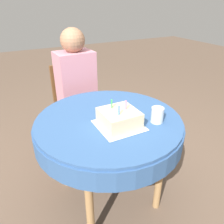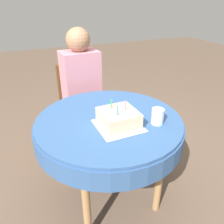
{
  "view_description": "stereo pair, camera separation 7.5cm",
  "coord_description": "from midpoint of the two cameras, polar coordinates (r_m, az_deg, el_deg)",
  "views": [
    {
      "loc": [
        -0.56,
        -1.12,
        1.41
      ],
      "look_at": [
        0.01,
        -0.03,
        0.76
      ],
      "focal_mm": 35.0,
      "sensor_mm": 36.0,
      "label": 1
    },
    {
      "loc": [
        -0.49,
        -1.15,
        1.41
      ],
      "look_at": [
        0.01,
        -0.03,
        0.76
      ],
      "focal_mm": 35.0,
      "sensor_mm": 36.0,
      "label": 2
    }
  ],
  "objects": [
    {
      "name": "ground_plane",
      "position": [
        1.88,
        0.54,
        -20.64
      ],
      "size": [
        12.0,
        12.0,
        0.0
      ],
      "primitive_type": "plane",
      "color": "brown"
    },
    {
      "name": "chair",
      "position": [
        2.24,
        -7.31,
        2.47
      ],
      "size": [
        0.42,
        0.42,
        0.84
      ],
      "rotation": [
        0.0,
        0.0,
        0.04
      ],
      "color": "brown",
      "rests_on": "ground_plane"
    },
    {
      "name": "birthday_cake",
      "position": [
        1.33,
        3.33,
        -1.69
      ],
      "size": [
        0.22,
        0.22,
        0.16
      ],
      "color": "beige",
      "rests_on": "dining_table"
    },
    {
      "name": "person",
      "position": [
        2.06,
        -6.9,
        7.91
      ],
      "size": [
        0.34,
        0.34,
        1.19
      ],
      "rotation": [
        0.0,
        0.0,
        0.04
      ],
      "color": "#9E7051",
      "rests_on": "ground_plane"
    },
    {
      "name": "napkin",
      "position": [
        1.35,
        3.27,
        -3.56
      ],
      "size": [
        0.27,
        0.27,
        0.0
      ],
      "color": "white",
      "rests_on": "dining_table"
    },
    {
      "name": "dining_table",
      "position": [
        1.48,
        0.65,
        -4.57
      ],
      "size": [
        0.98,
        0.98,
        0.7
      ],
      "color": "#335689",
      "rests_on": "ground_plane"
    },
    {
      "name": "drinking_glass",
      "position": [
        1.39,
        13.33,
        -1.12
      ],
      "size": [
        0.08,
        0.08,
        0.1
      ],
      "color": "silver",
      "rests_on": "dining_table"
    }
  ]
}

